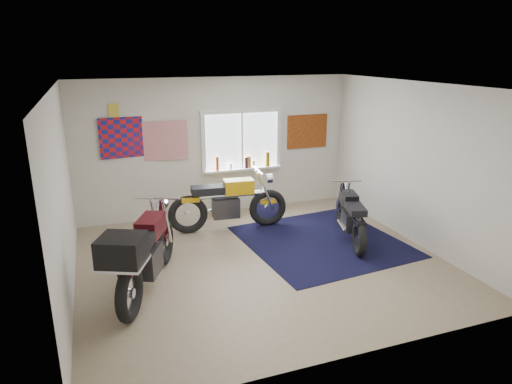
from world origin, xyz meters
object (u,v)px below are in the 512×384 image
object	(u,v)px
navy_rug	(322,241)
yellow_triumph	(228,204)
maroon_tourer	(143,254)
black_chrome_bike	(350,217)

from	to	relation	value
navy_rug	yellow_triumph	distance (m)	1.82
maroon_tourer	yellow_triumph	bearing A→B (deg)	-18.00
yellow_triumph	black_chrome_bike	world-z (taller)	yellow_triumph
maroon_tourer	navy_rug	bearing A→B (deg)	-51.38
navy_rug	black_chrome_bike	world-z (taller)	black_chrome_bike
navy_rug	yellow_triumph	size ratio (longest dim) A/B	1.18
black_chrome_bike	yellow_triumph	bearing A→B (deg)	74.14
yellow_triumph	black_chrome_bike	bearing A→B (deg)	-28.14
navy_rug	yellow_triumph	bearing A→B (deg)	140.47
navy_rug	black_chrome_bike	xyz separation A→B (m)	(0.48, -0.09, 0.41)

